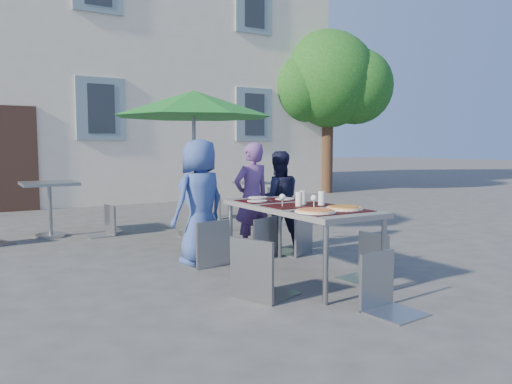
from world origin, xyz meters
TOP-DOWN VIEW (x-y plane):
  - ground at (0.00, 0.00)m, footprint 90.00×90.00m
  - building at (-0.00, 11.50)m, footprint 13.60×8.20m
  - tree at (6.55, 7.54)m, footprint 3.60×3.00m
  - dining_table at (0.17, 0.12)m, footprint 0.80×1.85m
  - pizza_near_left at (-0.04, -0.43)m, footprint 0.38×0.38m
  - pizza_near_right at (0.34, -0.39)m, footprint 0.36×0.36m
  - glassware at (0.21, 0.05)m, footprint 0.48×0.35m
  - place_settings at (0.18, 0.75)m, footprint 0.64×0.54m
  - child_0 at (-0.44, 1.23)m, footprint 0.81×0.66m
  - child_1 at (0.35, 1.38)m, footprint 0.54×0.38m
  - child_2 at (0.80, 1.46)m, footprint 0.71×0.55m
  - chair_0 at (-0.42, 1.06)m, footprint 0.50×0.51m
  - chair_1 at (0.31, 1.13)m, footprint 0.53×0.53m
  - chair_2 at (0.80, 1.03)m, footprint 0.54×0.54m
  - chair_3 at (-0.56, -0.30)m, footprint 0.61×0.60m
  - chair_4 at (0.75, -0.29)m, footprint 0.43×0.42m
  - chair_5 at (0.16, -1.13)m, footprint 0.44×0.45m
  - patio_umbrella at (0.26, 2.95)m, footprint 2.40×2.40m
  - cafe_table_0 at (-1.66, 3.93)m, footprint 0.77×0.77m
  - bg_chair_r_0 at (-0.94, 3.63)m, footprint 0.44×0.43m
  - cafe_table_1 at (2.15, 4.37)m, footprint 0.62×0.62m
  - bg_chair_l_1 at (1.34, 4.42)m, footprint 0.53×0.52m
  - bg_chair_r_1 at (2.49, 4.34)m, footprint 0.45×0.45m

SIDE VIEW (x-z plane):
  - ground at x=0.00m, z-range 0.00..0.00m
  - cafe_table_1 at x=2.15m, z-range 0.09..0.75m
  - bg_chair_r_0 at x=-0.94m, z-range 0.07..0.94m
  - chair_4 at x=0.75m, z-range 0.07..0.94m
  - bg_chair_l_1 at x=1.34m, z-range 0.08..0.99m
  - chair_5 at x=0.16m, z-range 0.08..0.99m
  - chair_2 at x=0.80m, z-range 0.08..1.00m
  - chair_1 at x=0.31m, z-range 0.08..1.03m
  - bg_chair_r_1 at x=2.49m, z-range 0.09..1.09m
  - chair_0 at x=-0.42m, z-range 0.09..1.09m
  - cafe_table_0 at x=-1.66m, z-range 0.18..1.01m
  - chair_3 at x=-0.56m, z-range 0.10..1.14m
  - child_2 at x=0.80m, z-range 0.00..1.30m
  - dining_table at x=0.17m, z-range 0.32..1.07m
  - child_1 at x=0.35m, z-range 0.00..1.41m
  - child_0 at x=-0.44m, z-range 0.00..1.44m
  - place_settings at x=0.18m, z-range 0.76..0.77m
  - pizza_near_right at x=0.34m, z-range 0.75..0.78m
  - pizza_near_left at x=-0.04m, z-range 0.75..0.78m
  - glassware at x=0.21m, z-range 0.75..0.90m
  - patio_umbrella at x=0.26m, z-range 0.88..3.07m
  - tree at x=6.55m, z-range 0.90..5.60m
  - building at x=0.00m, z-range -0.70..10.40m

